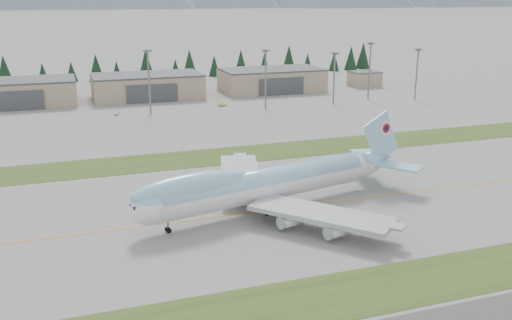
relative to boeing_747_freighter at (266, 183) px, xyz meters
name	(u,v)px	position (x,y,z in m)	size (l,w,h in m)	color
ground	(319,204)	(12.56, -0.28, -6.09)	(7000.00, 7000.00, 0.00)	#60605E
grass_strip_near	(419,281)	(12.56, -38.28, -6.09)	(400.00, 14.00, 0.08)	#304819
grass_strip_far	(254,153)	(12.56, 44.72, -6.09)	(400.00, 18.00, 0.08)	#304819
taxiway_line_main	(319,204)	(12.56, -0.28, -6.09)	(400.00, 0.40, 0.02)	orange
boeing_747_freighter	(266,183)	(0.00, 0.00, 0.00)	(70.36, 59.07, 18.47)	silver
hangar_left	(16,93)	(-57.44, 149.62, -0.70)	(48.00, 26.60, 10.80)	gray
hangar_center	(147,86)	(-2.44, 149.62, -0.70)	(48.00, 26.60, 10.80)	gray
hangar_right	(272,80)	(57.56, 149.62, -0.70)	(48.00, 26.60, 10.80)	gray
control_shed	(364,79)	(107.56, 147.72, -2.29)	(14.00, 12.00, 7.60)	gray
floodlight_masts	(262,69)	(38.26, 109.79, 10.12)	(188.78, 10.66, 24.97)	slate
service_vehicle_a	(117,115)	(-20.05, 114.85, -6.09)	(1.47, 3.65, 1.25)	silver
service_vehicle_b	(222,106)	(23.92, 118.93, -6.09)	(1.37, 3.89, 1.28)	#A7B82E
service_vehicle_c	(295,93)	(65.23, 138.57, -6.09)	(1.74, 4.30, 1.24)	#9A999E
conifer_belt	(159,65)	(13.26, 210.84, 1.22)	(275.20, 14.65, 16.32)	black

